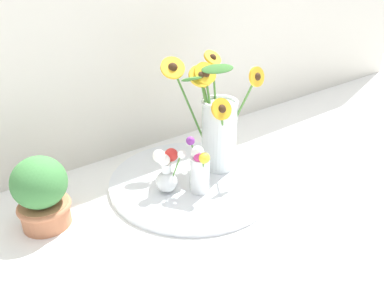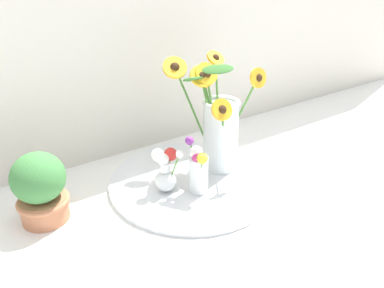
% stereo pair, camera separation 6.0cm
% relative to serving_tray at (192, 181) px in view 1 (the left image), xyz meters
% --- Properties ---
extents(ground_plane, '(6.00, 6.00, 0.00)m').
position_rel_serving_tray_xyz_m(ground_plane, '(-0.02, -0.05, -0.01)').
color(ground_plane, white).
extents(serving_tray, '(0.53, 0.53, 0.02)m').
position_rel_serving_tray_xyz_m(serving_tray, '(0.00, 0.00, 0.00)').
color(serving_tray, silver).
rests_on(serving_tray, ground_plane).
extents(mason_jar_sunflowers, '(0.25, 0.24, 0.38)m').
position_rel_serving_tray_xyz_m(mason_jar_sunflowers, '(0.11, 0.02, 0.16)').
color(mason_jar_sunflowers, silver).
rests_on(mason_jar_sunflowers, serving_tray).
extents(vase_small_center, '(0.06, 0.10, 0.17)m').
position_rel_serving_tray_xyz_m(vase_small_center, '(-0.02, -0.07, 0.09)').
color(vase_small_center, white).
rests_on(vase_small_center, serving_tray).
extents(vase_bulb_right, '(0.09, 0.08, 0.15)m').
position_rel_serving_tray_xyz_m(vase_bulb_right, '(-0.10, -0.01, 0.08)').
color(vase_bulb_right, white).
rests_on(vase_bulb_right, serving_tray).
extents(potted_plant, '(0.14, 0.14, 0.21)m').
position_rel_serving_tray_xyz_m(potted_plant, '(-0.44, 0.08, 0.09)').
color(potted_plant, '#B7704C').
rests_on(potted_plant, ground_plane).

